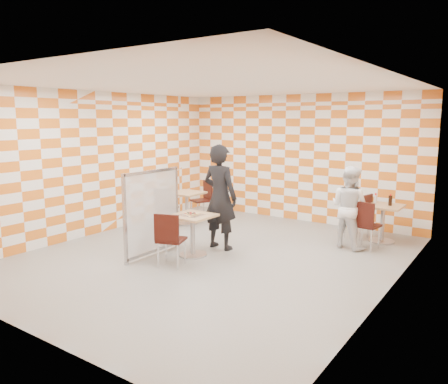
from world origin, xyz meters
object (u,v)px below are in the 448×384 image
chair_empty_far (204,196)px  man_white (349,207)px  second_table (383,217)px  chair_main_front (169,236)px  main_table (193,228)px  chair_empty_near (165,205)px  soda_bottle (390,200)px  man_dark (220,197)px  chair_second_front (365,222)px  sport_bottle (375,199)px  chair_second_side (361,213)px  empty_table (187,202)px  partition (152,212)px

chair_empty_far → man_white: man_white is taller
second_table → chair_main_front: (-2.46, -3.57, 0.04)m
main_table → man_white: man_white is taller
chair_empty_near → soda_bottle: 4.71m
chair_empty_far → man_dark: size_ratio=0.47×
chair_second_front → sport_bottle: 0.93m
second_table → chair_second_side: chair_second_side is taller
empty_table → partition: partition is taller
chair_second_side → partition: bearing=-130.2°
chair_main_front → soda_bottle: size_ratio=4.02×
chair_second_front → chair_empty_near: (-4.15, -0.93, 0.00)m
chair_second_front → chair_second_side: size_ratio=1.00×
chair_second_front → chair_empty_far: 4.10m
chair_second_side → partition: 4.23m
partition → chair_second_side: bearing=49.8°
chair_second_side → chair_empty_far: bearing=-175.1°
main_table → empty_table: (-1.63, 1.82, 0.00)m
main_table → man_white: size_ratio=0.48×
second_table → chair_second_side: bearing=179.3°
chair_empty_far → partition: bearing=-70.1°
empty_table → chair_empty_near: size_ratio=0.81×
main_table → chair_empty_far: 3.01m
empty_table → man_white: size_ratio=0.48×
chair_second_front → chair_second_side: bearing=112.1°
second_table → empty_table: bearing=-166.4°
chair_empty_near → soda_bottle: bearing=21.0°
sport_bottle → soda_bottle: 0.34m
sport_bottle → second_table: bearing=-34.0°
chair_second_side → sport_bottle: 0.39m
second_table → chair_empty_far: size_ratio=0.81×
man_white → sport_bottle: man_white is taller
man_white → sport_bottle: size_ratio=7.81×
main_table → man_dark: 0.82m
second_table → empty_table: same height
man_dark → second_table: bearing=-135.6°
sport_bottle → empty_table: bearing=-163.9°
second_table → man_white: (-0.44, -0.75, 0.27)m
chair_main_front → empty_table: bearing=124.1°
man_white → main_table: bearing=60.0°
chair_empty_near → chair_empty_far: (0.07, 1.35, 0.00)m
chair_second_side → soda_bottle: (0.55, 0.01, 0.31)m
chair_empty_far → partition: 3.10m
man_white → second_table: bearing=-104.8°
man_white → sport_bottle: (0.24, 0.89, 0.06)m
second_table → chair_empty_far: bearing=-175.6°
chair_empty_near → chair_main_front: bearing=-46.3°
man_dark → chair_second_front: bearing=-145.4°
empty_table → second_table: bearing=13.6°
chair_second_side → chair_empty_far: (-3.77, -0.33, 0.00)m
chair_empty_far → man_dark: man_dark is taller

